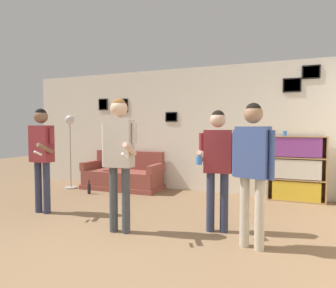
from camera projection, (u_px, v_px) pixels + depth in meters
The scene contains 11 objects.
ground_plane at pixel (75, 265), 3.02m from camera, with size 20.00×20.00×0.00m, color #846647.
wall_back at pixel (191, 129), 6.61m from camera, with size 8.34×0.08×2.70m.
couch at pixel (123, 176), 6.83m from camera, with size 1.79×0.80×0.84m.
bookshelf at pixel (296, 169), 5.66m from camera, with size 1.03×0.30×1.24m.
floor_lamp at pixel (70, 136), 6.81m from camera, with size 0.28×0.28×1.68m.
person_player_foreground_left at pixel (41, 149), 4.84m from camera, with size 0.50×0.46×1.70m.
person_player_foreground_center at pixel (119, 149), 3.92m from camera, with size 0.52×0.46×1.77m.
person_watcher_holding_cup at pixel (218, 158), 3.94m from camera, with size 0.49×0.46×1.62m.
person_spectator_near_bookshelf at pixel (253, 160), 3.40m from camera, with size 0.48×0.30×1.67m.
bottle_on_floor at pixel (89, 189), 6.29m from camera, with size 0.07×0.07×0.29m.
drinking_cup at pixel (285, 133), 5.70m from camera, with size 0.07×0.07×0.10m.
Camera 1 is at (1.97, -2.40, 1.38)m, focal length 32.00 mm.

